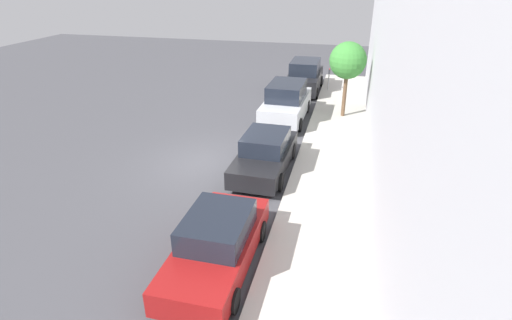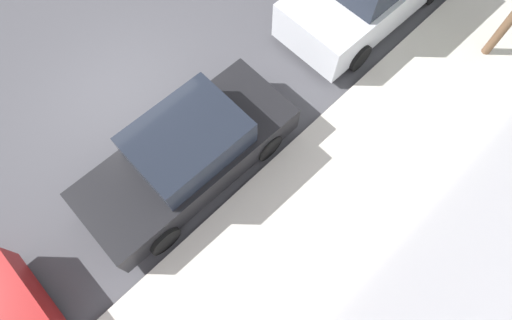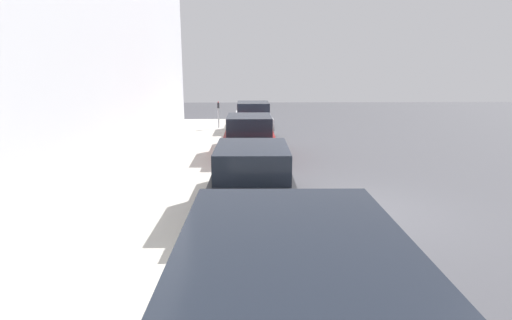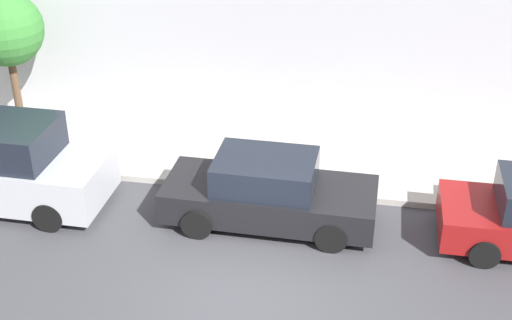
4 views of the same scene
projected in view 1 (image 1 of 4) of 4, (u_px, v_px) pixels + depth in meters
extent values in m
plane|color=#424247|center=(208.00, 163.00, 16.36)|extent=(60.00, 60.00, 0.00)
cube|color=#B2ADA3|center=(329.00, 175.00, 15.28)|extent=(2.82, 32.00, 0.15)
cube|color=maroon|center=(217.00, 249.00, 10.48)|extent=(1.82, 4.51, 0.68)
cube|color=black|center=(217.00, 226.00, 10.28)|extent=(1.60, 2.11, 0.64)
cylinder|color=black|center=(206.00, 223.00, 11.99)|extent=(0.22, 0.61, 0.61)
cylinder|color=black|center=(261.00, 231.00, 11.63)|extent=(0.22, 0.61, 0.61)
cylinder|color=black|center=(165.00, 288.00, 9.55)|extent=(0.22, 0.61, 0.61)
cylinder|color=black|center=(233.00, 301.00, 9.18)|extent=(0.22, 0.61, 0.61)
cube|color=black|center=(265.00, 158.00, 15.55)|extent=(1.89, 4.54, 0.68)
cube|color=black|center=(266.00, 141.00, 15.35)|extent=(1.63, 2.13, 0.64)
cylinder|color=black|center=(253.00, 147.00, 17.05)|extent=(0.22, 0.66, 0.66)
cylinder|color=black|center=(292.00, 151.00, 16.69)|extent=(0.22, 0.66, 0.66)
cylinder|color=black|center=(234.00, 177.00, 14.61)|extent=(0.22, 0.66, 0.66)
cylinder|color=black|center=(280.00, 182.00, 14.24)|extent=(0.22, 0.66, 0.66)
cube|color=#B7BABF|center=(286.00, 107.00, 20.81)|extent=(2.05, 4.84, 0.96)
cube|color=black|center=(287.00, 91.00, 20.43)|extent=(1.78, 2.63, 0.80)
cylinder|color=black|center=(274.00, 104.00, 22.47)|extent=(0.22, 0.67, 0.67)
cylinder|color=black|center=(307.00, 106.00, 22.08)|extent=(0.22, 0.67, 0.67)
cylinder|color=black|center=(262.00, 122.00, 19.87)|extent=(0.22, 0.67, 0.67)
cylinder|color=black|center=(299.00, 125.00, 19.47)|extent=(0.22, 0.67, 0.67)
cube|color=black|center=(304.00, 80.00, 25.83)|extent=(1.99, 4.81, 0.96)
cube|color=black|center=(305.00, 67.00, 25.45)|extent=(1.74, 2.61, 0.80)
cylinder|color=black|center=(294.00, 79.00, 27.49)|extent=(0.22, 0.66, 0.66)
cylinder|color=black|center=(321.00, 81.00, 27.09)|extent=(0.22, 0.66, 0.66)
cylinder|color=black|center=(286.00, 91.00, 24.88)|extent=(0.22, 0.66, 0.66)
cylinder|color=black|center=(316.00, 93.00, 24.49)|extent=(0.22, 0.66, 0.66)
cylinder|color=#ADADB2|center=(329.00, 82.00, 25.55)|extent=(0.07, 0.07, 1.05)
cube|color=#2D2D33|center=(329.00, 72.00, 25.27)|extent=(0.11, 0.15, 0.28)
cube|color=red|center=(330.00, 69.00, 25.20)|extent=(0.04, 0.09, 0.05)
cylinder|color=brown|center=(345.00, 94.00, 20.75)|extent=(0.20, 0.20, 2.40)
sphere|color=#387F33|center=(348.00, 60.00, 20.01)|extent=(1.85, 1.85, 1.85)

